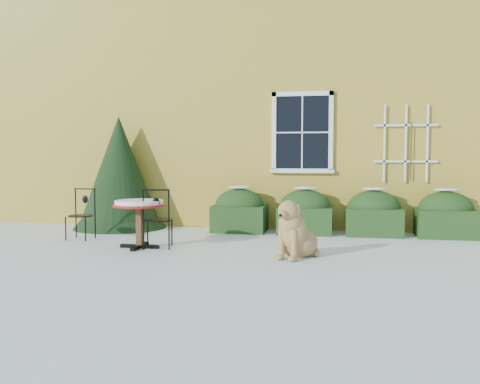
% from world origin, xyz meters
% --- Properties ---
extents(ground, '(80.00, 80.00, 0.00)m').
position_xyz_m(ground, '(0.00, 0.00, 0.00)').
color(ground, white).
rests_on(ground, ground).
extents(house, '(12.40, 8.40, 6.40)m').
position_xyz_m(house, '(0.00, 7.00, 3.22)').
color(house, gold).
rests_on(house, ground).
extents(hedge_row, '(4.95, 0.80, 0.91)m').
position_xyz_m(hedge_row, '(1.65, 2.55, 0.40)').
color(hedge_row, '#183313').
rests_on(hedge_row, ground).
extents(evergreen_shrub, '(1.92, 1.92, 2.33)m').
position_xyz_m(evergreen_shrub, '(-2.87, 2.61, 0.94)').
color(evergreen_shrub, black).
rests_on(evergreen_shrub, ground).
extents(bistro_table, '(0.85, 0.85, 0.79)m').
position_xyz_m(bistro_table, '(-1.56, 0.37, 0.66)').
color(bistro_table, black).
rests_on(bistro_table, ground).
extents(patio_chair_near, '(0.52, 0.51, 0.98)m').
position_xyz_m(patio_chair_near, '(-1.26, 0.41, 0.49)').
color(patio_chair_near, black).
rests_on(patio_chair_near, ground).
extents(patio_chair_far, '(0.44, 0.44, 0.91)m').
position_xyz_m(patio_chair_far, '(-2.95, 1.07, 0.46)').
color(patio_chair_far, black).
rests_on(patio_chair_far, ground).
extents(dog, '(0.76, 0.96, 0.90)m').
position_xyz_m(dog, '(1.01, 0.01, 0.36)').
color(dog, tan).
rests_on(dog, ground).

